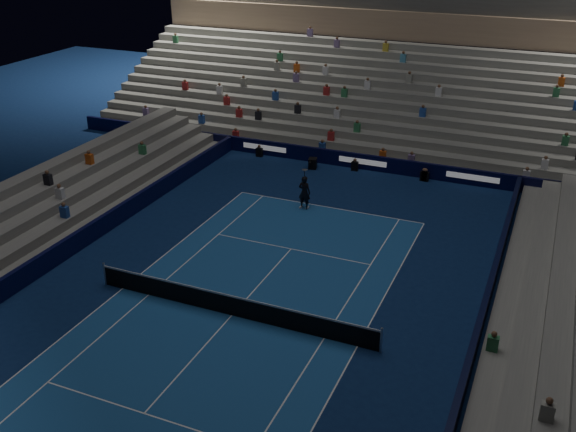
# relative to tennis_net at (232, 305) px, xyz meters

# --- Properties ---
(ground) EXTENTS (90.00, 90.00, 0.00)m
(ground) POSITION_rel_tennis_net_xyz_m (0.00, 0.00, -0.50)
(ground) COLOR #0C1E49
(ground) RESTS_ON ground
(court_surface) EXTENTS (10.97, 23.77, 0.01)m
(court_surface) POSITION_rel_tennis_net_xyz_m (0.00, 0.00, -0.50)
(court_surface) COLOR #194B8D
(court_surface) RESTS_ON ground
(sponsor_barrier_far) EXTENTS (44.00, 0.25, 1.00)m
(sponsor_barrier_far) POSITION_rel_tennis_net_xyz_m (0.00, 18.50, -0.00)
(sponsor_barrier_far) COLOR black
(sponsor_barrier_far) RESTS_ON ground
(sponsor_barrier_east) EXTENTS (0.25, 37.00, 1.00)m
(sponsor_barrier_east) POSITION_rel_tennis_net_xyz_m (9.70, 0.00, -0.00)
(sponsor_barrier_east) COLOR black
(sponsor_barrier_east) RESTS_ON ground
(sponsor_barrier_west) EXTENTS (0.25, 37.00, 1.00)m
(sponsor_barrier_west) POSITION_rel_tennis_net_xyz_m (-9.70, 0.00, -0.00)
(sponsor_barrier_west) COLOR #080A32
(sponsor_barrier_west) RESTS_ON ground
(grandstand_main) EXTENTS (44.00, 15.20, 11.20)m
(grandstand_main) POSITION_rel_tennis_net_xyz_m (0.00, 27.90, 2.87)
(grandstand_main) COLOR slate
(grandstand_main) RESTS_ON ground
(grandstand_east) EXTENTS (5.00, 37.00, 2.50)m
(grandstand_east) POSITION_rel_tennis_net_xyz_m (13.17, 0.00, 0.41)
(grandstand_east) COLOR slate
(grandstand_east) RESTS_ON ground
(tennis_net) EXTENTS (12.90, 0.10, 1.10)m
(tennis_net) POSITION_rel_tennis_net_xyz_m (0.00, 0.00, 0.00)
(tennis_net) COLOR #B2B2B7
(tennis_net) RESTS_ON ground
(tennis_player) EXTENTS (0.73, 0.50, 1.95)m
(tennis_player) POSITION_rel_tennis_net_xyz_m (-1.22, 11.24, 0.47)
(tennis_player) COLOR black
(tennis_player) RESTS_ON ground
(broadcast_camera) EXTENTS (0.64, 1.04, 0.68)m
(broadcast_camera) POSITION_rel_tennis_net_xyz_m (-3.06, 17.30, -0.16)
(broadcast_camera) COLOR black
(broadcast_camera) RESTS_ON ground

